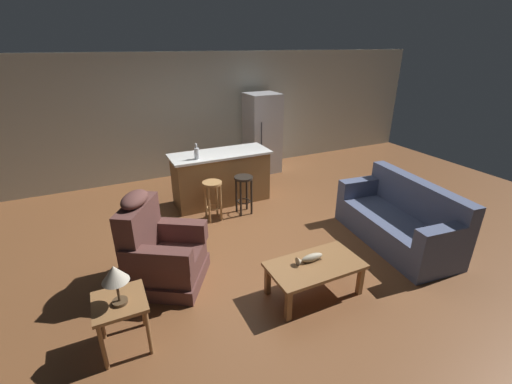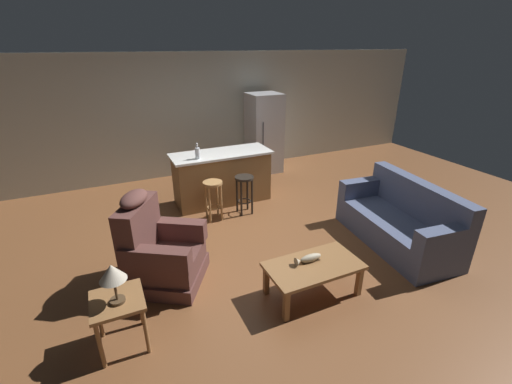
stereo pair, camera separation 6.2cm
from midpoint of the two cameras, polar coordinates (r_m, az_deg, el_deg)
name	(u,v)px [view 1 (the left image)]	position (r m, az deg, el deg)	size (l,w,h in m)	color
ground_plane	(252,233)	(5.43, -0.98, -6.93)	(12.00, 12.00, 0.00)	brown
back_wall	(191,116)	(7.77, -10.97, 12.38)	(12.00, 0.05, 2.60)	#B2B2A3
coffee_table	(315,268)	(4.11, 9.35, -12.38)	(1.10, 0.60, 0.42)	olive
fish_figurine	(310,258)	(4.08, 8.51, -10.87)	(0.34, 0.10, 0.10)	#4C3823
couch	(399,221)	(5.49, 22.49, -4.45)	(1.04, 1.98, 0.94)	#4C5675
recliner_near_lamp	(160,252)	(4.38, -16.09, -9.62)	(1.16, 1.16, 1.20)	brown
end_table	(121,309)	(3.64, -22.11, -17.60)	(0.48, 0.48, 0.56)	olive
table_lamp	(115,276)	(3.37, -22.98, -12.70)	(0.24, 0.24, 0.41)	#4C3823
kitchen_island	(221,177)	(6.35, -6.11, 2.45)	(1.80, 0.70, 0.95)	olive
bar_stool_left	(213,194)	(5.69, -7.55, -0.28)	(0.32, 0.32, 0.68)	#A87A47
bar_stool_right	(244,188)	(5.87, -2.37, 0.67)	(0.32, 0.32, 0.68)	black
refrigerator	(262,133)	(7.83, 0.83, 9.74)	(0.70, 0.69, 1.76)	#B7B7BC
bottle_tall_green	(197,153)	(5.88, -10.16, 6.39)	(0.08, 0.08, 0.27)	silver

